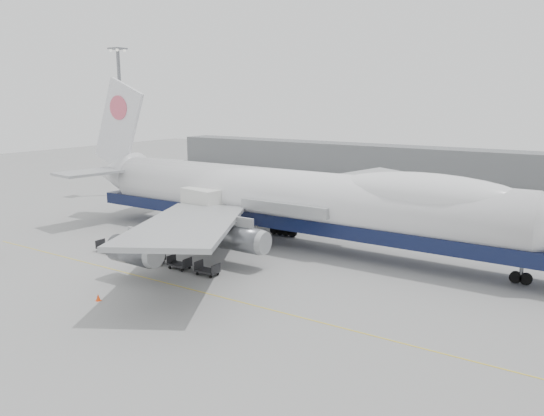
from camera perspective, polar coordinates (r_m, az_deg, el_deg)
The scene contains 12 objects.
ground at distance 53.64m, azimuth -4.56°, elevation -6.81°, with size 260.00×260.00×0.00m, color gray.
apron_line at distance 49.31m, azimuth -8.86°, elevation -8.60°, with size 60.00×0.15×0.01m, color gold.
hangar at distance 118.40m, azimuth 12.54°, elevation 4.89°, with size 110.00×8.00×7.00m, color slate.
floodlight_mast at distance 97.40m, azimuth -15.91°, elevation 9.67°, with size 2.40×2.40×25.43m.
airliner at distance 61.53m, azimuth 2.66°, elevation 1.04°, with size 67.00×55.30×19.98m.
catering_truck at distance 65.57m, azimuth -7.39°, elevation -0.30°, with size 5.95×4.53×6.23m.
traffic_cone at distance 48.33m, azimuth -18.20°, elevation -9.13°, with size 0.42×0.42×0.62m.
dolly_0 at distance 62.65m, azimuth -17.33°, elevation -4.08°, with size 2.30×1.35×1.30m.
dolly_1 at distance 59.95m, azimuth -15.08°, elevation -4.65°, with size 2.30×1.35×1.30m.
dolly_2 at distance 57.36m, azimuth -12.62°, elevation -5.27°, with size 2.30×1.35×1.30m.
dolly_3 at distance 54.89m, azimuth -9.92°, elevation -5.93°, with size 2.30×1.35×1.30m.
dolly_4 at distance 52.56m, azimuth -6.98°, elevation -6.64°, with size 2.30×1.35×1.30m.
Camera 1 is at (31.23, -40.16, 17.01)m, focal length 35.00 mm.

